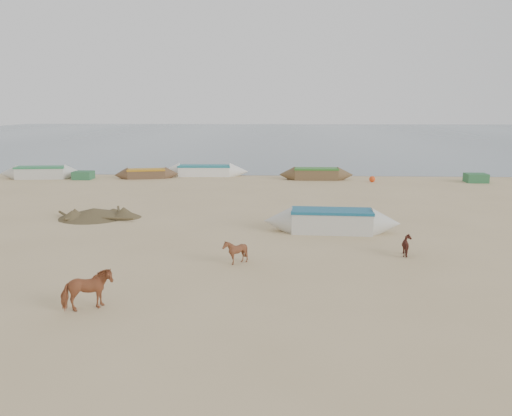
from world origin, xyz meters
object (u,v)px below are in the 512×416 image
Objects in this scene: cow_adult at (87,290)px; near_canoe at (331,221)px; calf_right at (408,246)px; calf_front at (235,252)px.

near_canoe is (7.48, 8.94, -0.06)m from cow_adult.
calf_right is at bearing -50.80° from near_canoe.
calf_front is 1.21× the size of calf_right.
calf_front is at bearing -126.22° from near_canoe.
calf_right is (6.32, 1.29, -0.08)m from calf_front.
cow_adult reaches higher than calf_right.
near_canoe is at bearing -67.27° from cow_adult.
calf_front is 6.46m from calf_right.
cow_adult is 11.66m from near_canoe.
calf_right is (9.97, 5.54, -0.20)m from cow_adult.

